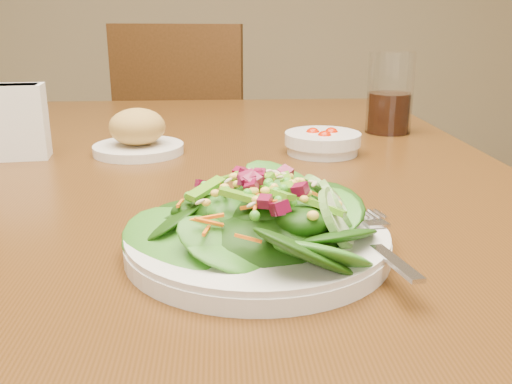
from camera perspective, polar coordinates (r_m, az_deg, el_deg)
dining_table at (r=0.86m, az=-4.48°, el=-4.48°), size 0.90×1.40×0.75m
chair_far at (r=1.95m, az=-6.48°, el=3.41°), size 0.53×0.53×0.94m
salad_plate at (r=0.55m, az=1.09°, el=-3.35°), size 0.26×0.25×0.07m
bread_plate at (r=0.95m, az=-11.74°, el=5.59°), size 0.15×0.15×0.07m
tomato_bowl at (r=0.94m, az=6.67°, el=4.95°), size 0.12×0.12×0.04m
drinking_glass at (r=1.12m, az=13.22°, el=9.07°), size 0.09×0.09×0.15m
napkin_holder at (r=0.97m, az=-22.86°, el=6.66°), size 0.09×0.06×0.12m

